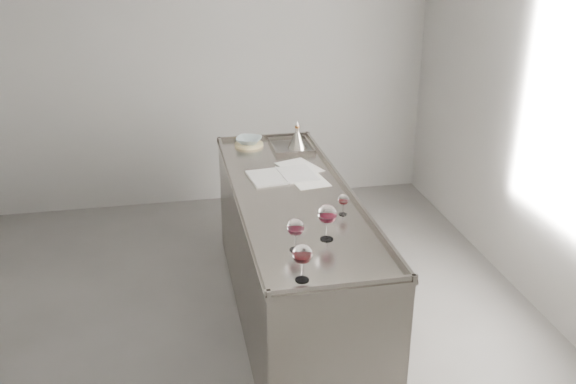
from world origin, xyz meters
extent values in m
cube|color=#54524F|center=(0.00, 0.00, -0.01)|extent=(4.50, 5.00, 0.02)
cube|color=gray|center=(0.00, 2.51, 1.40)|extent=(4.50, 0.02, 2.80)
cube|color=gray|center=(2.26, 0.00, 1.40)|extent=(0.02, 5.00, 2.80)
cube|color=gray|center=(0.50, 0.30, 0.46)|extent=(0.75, 2.40, 0.92)
cube|color=gray|center=(0.50, 0.30, 0.93)|extent=(0.77, 2.42, 0.02)
cube|color=gray|center=(0.50, -0.89, 0.96)|extent=(0.77, 0.02, 0.03)
cube|color=gray|center=(0.50, 1.49, 0.96)|extent=(0.77, 0.02, 0.03)
cube|color=gray|center=(0.14, 0.30, 0.96)|extent=(0.02, 2.42, 0.03)
cube|color=gray|center=(0.86, 0.30, 0.96)|extent=(0.02, 2.42, 0.03)
cube|color=#595654|center=(0.68, 1.22, 0.94)|extent=(0.30, 0.38, 0.01)
cylinder|color=white|center=(0.36, -0.46, 0.94)|extent=(0.07, 0.07, 0.00)
cylinder|color=white|center=(0.36, -0.46, 0.99)|extent=(0.01, 0.01, 0.09)
ellipsoid|color=white|center=(0.36, -0.46, 1.08)|extent=(0.09, 0.09, 0.10)
cylinder|color=#360712|center=(0.36, -0.46, 1.06)|extent=(0.07, 0.07, 0.02)
cylinder|color=white|center=(0.32, -0.78, 0.94)|extent=(0.07, 0.07, 0.00)
cylinder|color=white|center=(0.32, -0.78, 0.99)|extent=(0.01, 0.01, 0.10)
ellipsoid|color=white|center=(0.32, -0.78, 1.09)|extent=(0.10, 0.10, 0.11)
cylinder|color=#390709|center=(0.32, -0.78, 1.06)|extent=(0.07, 0.07, 0.02)
cylinder|color=white|center=(0.55, -0.37, 0.94)|extent=(0.07, 0.07, 0.00)
cylinder|color=white|center=(0.55, -0.37, 1.00)|extent=(0.01, 0.01, 0.10)
ellipsoid|color=white|center=(0.55, -0.37, 1.09)|extent=(0.11, 0.11, 0.11)
cylinder|color=#350711|center=(0.55, -0.37, 1.07)|extent=(0.08, 0.08, 0.02)
cylinder|color=white|center=(0.73, -0.07, 0.94)|extent=(0.05, 0.05, 0.00)
cylinder|color=white|center=(0.73, -0.07, 0.98)|extent=(0.01, 0.01, 0.06)
ellipsoid|color=white|center=(0.73, -0.07, 1.04)|extent=(0.06, 0.06, 0.07)
cylinder|color=#3B080A|center=(0.73, -0.07, 1.02)|extent=(0.05, 0.05, 0.01)
cube|color=white|center=(0.37, 0.60, 0.95)|extent=(0.26, 0.34, 0.01)
cube|color=white|center=(0.60, 0.63, 0.95)|extent=(0.26, 0.34, 0.01)
cylinder|color=white|center=(0.49, 0.62, 0.95)|extent=(0.05, 0.31, 0.01)
cube|color=silver|center=(0.65, 0.52, 0.94)|extent=(0.27, 0.35, 0.00)
cube|color=white|center=(0.64, 0.77, 0.94)|extent=(0.33, 0.39, 0.00)
cylinder|color=beige|center=(0.35, 1.32, 0.95)|extent=(0.26, 0.26, 0.02)
imported|color=#98ACB1|center=(0.35, 1.32, 0.98)|extent=(0.26, 0.26, 0.05)
cone|color=#AAA297|center=(0.72, 1.19, 1.01)|extent=(0.16, 0.16, 0.13)
cylinder|color=#AAA297|center=(0.72, 1.19, 1.09)|extent=(0.03, 0.03, 0.03)
cylinder|color=#9B5B2B|center=(0.72, 1.19, 1.12)|extent=(0.04, 0.04, 0.02)
cone|color=#AAA297|center=(0.72, 1.19, 1.15)|extent=(0.03, 0.03, 0.04)
camera|label=1|loc=(-0.28, -3.47, 2.58)|focal=40.00mm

